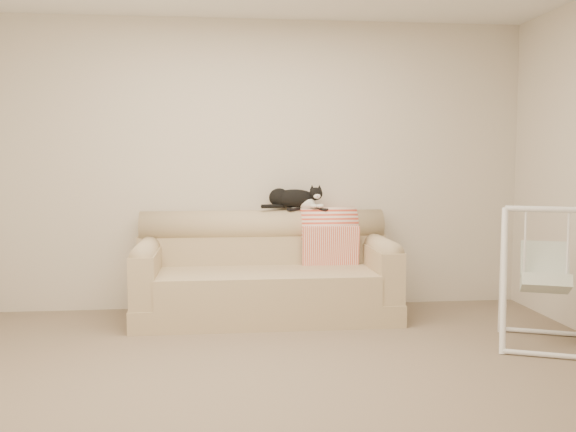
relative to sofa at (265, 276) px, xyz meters
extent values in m
plane|color=brown|center=(-0.09, -1.62, -0.35)|extent=(5.00, 5.00, 0.00)
cube|color=beige|center=(-0.09, 0.38, 0.95)|extent=(5.00, 0.04, 2.60)
cube|color=beige|center=(-0.09, -3.62, 0.95)|extent=(5.00, 0.04, 2.60)
cube|color=tan|center=(0.00, -0.09, -0.26)|extent=(2.20, 0.90, 0.18)
cube|color=tan|center=(0.00, -0.20, -0.05)|extent=(1.80, 0.68, 0.24)
cube|color=tan|center=(0.00, 0.25, 0.08)|extent=(2.20, 0.22, 0.50)
cylinder|color=tan|center=(0.00, 0.25, 0.41)|extent=(2.16, 0.28, 0.28)
cube|color=tan|center=(-0.99, -0.09, 0.04)|extent=(0.20, 0.88, 0.42)
cylinder|color=tan|center=(-0.99, -0.09, 0.25)|extent=(0.18, 0.84, 0.18)
cube|color=tan|center=(0.99, -0.09, 0.04)|extent=(0.20, 0.88, 0.42)
cylinder|color=tan|center=(0.99, -0.09, 0.25)|extent=(0.18, 0.84, 0.18)
cube|color=black|center=(0.30, 0.25, 0.56)|extent=(0.18, 0.14, 0.02)
cube|color=gray|center=(0.30, 0.25, 0.57)|extent=(0.10, 0.09, 0.01)
cube|color=black|center=(0.50, 0.21, 0.56)|extent=(0.16, 0.15, 0.02)
ellipsoid|color=black|center=(0.28, 0.26, 0.65)|extent=(0.40, 0.21, 0.17)
ellipsoid|color=black|center=(0.15, 0.27, 0.66)|extent=(0.19, 0.17, 0.17)
ellipsoid|color=white|center=(0.39, 0.22, 0.62)|extent=(0.16, 0.11, 0.12)
ellipsoid|color=black|center=(0.47, 0.21, 0.69)|extent=(0.13, 0.13, 0.12)
ellipsoid|color=white|center=(0.47, 0.16, 0.68)|extent=(0.07, 0.06, 0.05)
sphere|color=#BF7272|center=(0.47, 0.14, 0.68)|extent=(0.01, 0.01, 0.01)
cone|color=black|center=(0.44, 0.22, 0.75)|extent=(0.06, 0.06, 0.06)
cone|color=black|center=(0.51, 0.22, 0.75)|extent=(0.06, 0.07, 0.06)
sphere|color=olive|center=(0.45, 0.17, 0.70)|extent=(0.02, 0.02, 0.02)
sphere|color=olive|center=(0.49, 0.16, 0.70)|extent=(0.02, 0.02, 0.02)
ellipsoid|color=white|center=(0.45, 0.18, 0.59)|extent=(0.07, 0.10, 0.04)
ellipsoid|color=white|center=(0.50, 0.18, 0.59)|extent=(0.07, 0.10, 0.04)
cylinder|color=black|center=(0.09, 0.21, 0.59)|extent=(0.22, 0.10, 0.04)
cylinder|color=#DD4127|center=(0.59, 0.25, 0.41)|extent=(0.50, 0.33, 0.33)
cube|color=#DD4127|center=(0.59, 0.08, 0.21)|extent=(0.50, 0.09, 0.42)
cylinder|color=white|center=(1.62, -1.14, 0.15)|extent=(0.18, 0.34, 1.01)
cylinder|color=white|center=(1.74, -0.85, 0.15)|extent=(0.18, 0.34, 1.01)
cylinder|color=white|center=(1.95, -1.11, 0.64)|extent=(0.54, 0.27, 0.04)
cylinder|color=white|center=(1.82, -1.39, -0.33)|extent=(0.54, 0.26, 0.04)
cylinder|color=white|center=(2.07, -0.82, -0.33)|extent=(0.54, 0.26, 0.04)
cube|color=white|center=(1.93, -1.14, 0.11)|extent=(0.42, 0.41, 0.19)
cube|color=white|center=(1.99, -1.02, 0.27)|extent=(0.36, 0.27, 0.27)
cylinder|color=white|center=(1.81, -1.05, 0.41)|extent=(0.02, 0.02, 0.47)
cylinder|color=white|center=(2.08, -1.16, 0.41)|extent=(0.02, 0.02, 0.47)
camera|label=1|loc=(-0.39, -5.44, 1.00)|focal=40.00mm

